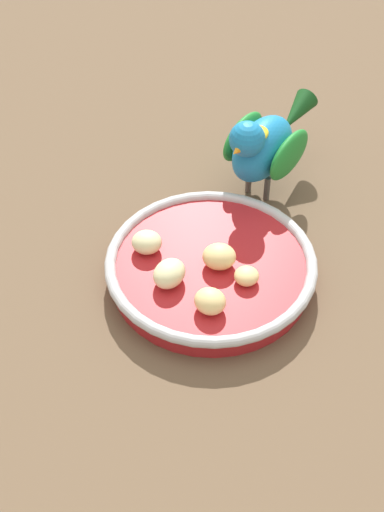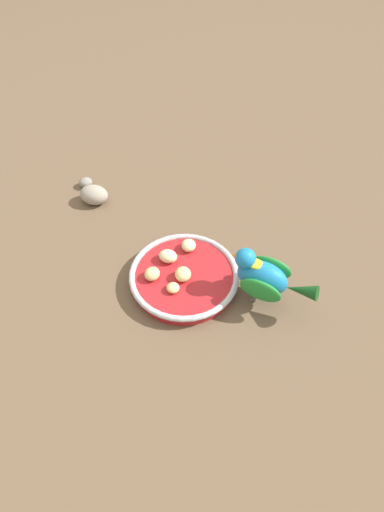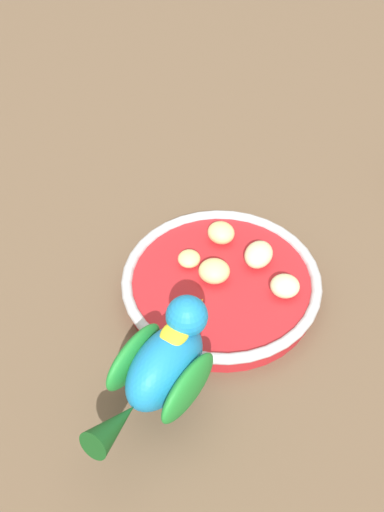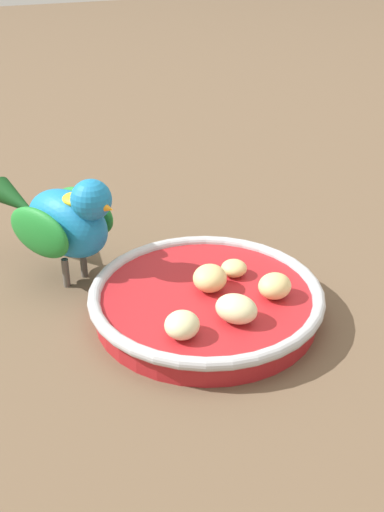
% 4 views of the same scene
% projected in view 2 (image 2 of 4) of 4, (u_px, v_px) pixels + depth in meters
% --- Properties ---
extents(ground_plane, '(4.00, 4.00, 0.00)m').
position_uv_depth(ground_plane, '(194.00, 280.00, 0.87)').
color(ground_plane, brown).
extents(feeding_bowl, '(0.21, 0.21, 0.03)m').
position_uv_depth(feeding_bowl, '(184.00, 277.00, 0.86)').
color(feeding_bowl, '#AD1E23').
rests_on(feeding_bowl, ground_plane).
extents(apple_piece_0, '(0.04, 0.04, 0.02)m').
position_uv_depth(apple_piece_0, '(189.00, 245.00, 0.89)').
color(apple_piece_0, beige).
rests_on(apple_piece_0, feeding_bowl).
extents(apple_piece_1, '(0.05, 0.05, 0.02)m').
position_uv_depth(apple_piece_1, '(168.00, 256.00, 0.86)').
color(apple_piece_1, beige).
rests_on(apple_piece_1, feeding_bowl).
extents(apple_piece_2, '(0.04, 0.04, 0.02)m').
position_uv_depth(apple_piece_2, '(183.00, 275.00, 0.83)').
color(apple_piece_2, '#E5C67F').
rests_on(apple_piece_2, feeding_bowl).
extents(apple_piece_3, '(0.03, 0.03, 0.02)m').
position_uv_depth(apple_piece_3, '(173.00, 288.00, 0.82)').
color(apple_piece_3, '#E5C67F').
rests_on(apple_piece_3, feeding_bowl).
extents(apple_piece_4, '(0.04, 0.04, 0.02)m').
position_uv_depth(apple_piece_4, '(152.00, 274.00, 0.84)').
color(apple_piece_4, '#E5C67F').
rests_on(apple_piece_4, feeding_bowl).
extents(parrot, '(0.12, 0.15, 0.12)m').
position_uv_depth(parrot, '(264.00, 277.00, 0.79)').
color(parrot, '#59544C').
rests_on(parrot, ground_plane).
extents(rock_large, '(0.08, 0.08, 0.04)m').
position_uv_depth(rock_large, '(94.00, 195.00, 1.01)').
color(rock_large, gray).
rests_on(rock_large, ground_plane).
extents(pebble_0, '(0.04, 0.03, 0.02)m').
position_uv_depth(pebble_0, '(86.00, 183.00, 1.05)').
color(pebble_0, gray).
rests_on(pebble_0, ground_plane).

